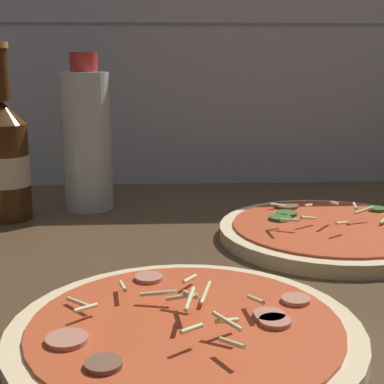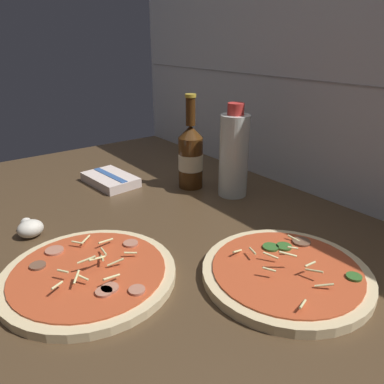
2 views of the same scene
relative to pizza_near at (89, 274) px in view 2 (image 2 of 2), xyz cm
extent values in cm
cube|color=#4C3823|center=(4.08, 14.22, -2.14)|extent=(160.00, 90.00, 2.50)
cube|color=silver|center=(4.08, 59.72, 26.61)|extent=(160.00, 1.00, 60.00)
cube|color=gray|center=(4.08, 59.17, 26.61)|extent=(156.80, 0.16, 0.30)
cylinder|color=beige|center=(0.00, -0.01, -0.14)|extent=(28.40, 28.40, 1.49)
cylinder|color=#C14C28|center=(0.00, -0.01, 0.75)|extent=(24.99, 24.99, 0.30)
cylinder|color=#B7755B|center=(-3.03, 9.37, 1.10)|extent=(2.68, 2.68, 0.40)
cylinder|color=#B7755B|center=(-8.90, -2.60, 1.10)|extent=(3.18, 3.18, 0.40)
cylinder|color=#B7755B|center=(7.08, -0.53, 1.10)|extent=(2.56, 2.56, 0.40)
cylinder|color=#B7755B|center=(6.79, 0.56, 1.10)|extent=(2.67, 2.67, 0.40)
cylinder|color=brown|center=(-5.86, -6.35, 1.10)|extent=(2.62, 2.62, 0.40)
cylinder|color=#B7755B|center=(9.66, 3.58, 1.10)|extent=(2.51, 2.51, 0.40)
cylinder|color=beige|center=(-5.26, 5.54, 1.90)|extent=(0.97, 3.10, 0.77)
cylinder|color=beige|center=(0.33, -0.23, 3.06)|extent=(1.10, 2.97, 0.96)
cylinder|color=beige|center=(-0.19, 2.58, 2.04)|extent=(2.72, 1.09, 1.03)
cylinder|color=beige|center=(2.95, -2.99, 2.43)|extent=(2.23, 1.93, 1.01)
cylinder|color=beige|center=(2.96, -5.95, 2.23)|extent=(1.72, 2.24, 0.74)
cylinder|color=beige|center=(0.28, -4.12, 2.48)|extent=(1.78, 1.42, 0.38)
cylinder|color=beige|center=(1.90, 3.96, 1.77)|extent=(1.30, 2.77, 1.20)
cylinder|color=beige|center=(3.05, -2.11, 2.06)|extent=(2.03, 1.42, 0.76)
cylinder|color=beige|center=(-8.77, 3.16, 1.47)|extent=(2.47, 2.59, 0.53)
cylinder|color=beige|center=(0.73, 7.36, 1.71)|extent=(1.51, 2.04, 0.48)
cylinder|color=beige|center=(5.82, 1.39, 2.17)|extent=(1.09, 3.13, 1.09)
cylinder|color=beige|center=(-2.16, 3.73, 1.91)|extent=(3.16, 0.85, 0.76)
cylinder|color=beige|center=(-7.96, 1.30, 1.82)|extent=(1.91, 1.68, 0.47)
cylinder|color=beige|center=(0.42, 1.47, 2.70)|extent=(1.16, 3.19, 1.14)
cylinder|color=beige|center=(19.22, 26.04, -0.07)|extent=(27.59, 27.59, 1.64)
cylinder|color=#C14C28|center=(19.22, 26.04, 0.90)|extent=(24.28, 24.28, 0.30)
cylinder|color=#336628|center=(13.39, 28.66, 1.25)|extent=(2.85, 2.85, 0.40)
cylinder|color=brown|center=(15.50, 34.61, 1.25)|extent=(3.28, 3.28, 0.40)
cylinder|color=#336628|center=(27.35, 32.36, 1.25)|extent=(2.44, 2.44, 0.40)
cylinder|color=#336628|center=(14.68, 30.73, 1.25)|extent=(2.79, 2.79, 0.40)
cylinder|color=beige|center=(19.38, 25.74, 3.90)|extent=(2.04, 2.67, 1.24)
cylinder|color=beige|center=(26.17, 26.21, 1.70)|extent=(2.24, 2.18, 1.01)
cylinder|color=beige|center=(17.25, 29.77, 2.58)|extent=(1.50, 1.62, 0.61)
cylinder|color=beige|center=(11.22, 22.55, 1.59)|extent=(1.18, 2.89, 1.30)
cylinder|color=beige|center=(23.67, 27.00, 2.56)|extent=(2.73, 1.18, 0.89)
cylinder|color=beige|center=(26.84, 20.31, 1.54)|extent=(1.61, 3.15, 1.22)
cylinder|color=beige|center=(19.19, 21.77, 2.50)|extent=(1.92, 1.53, 0.61)
cylinder|color=beige|center=(13.59, 23.84, 2.33)|extent=(2.26, 1.10, 0.45)
cylinder|color=beige|center=(14.17, 34.03, 1.54)|extent=(2.44, 1.05, 0.86)
cylinder|color=beige|center=(22.57, 27.40, 3.03)|extent=(0.71, 2.11, 0.55)
cylinder|color=beige|center=(16.19, 25.46, 2.13)|extent=(2.39, 1.71, 0.93)
cylinder|color=#47280F|center=(-23.03, 37.98, 5.76)|extent=(6.32, 6.32, 13.31)
cone|color=#47280F|center=(-23.03, 37.98, 13.97)|extent=(6.32, 6.32, 3.10)
cylinder|color=#47280F|center=(-23.03, 37.98, 18.97)|extent=(2.40, 2.40, 6.90)
cylinder|color=gold|center=(-23.03, 37.98, 22.82)|extent=(2.76, 2.76, 0.80)
cylinder|color=beige|center=(-23.03, 37.98, 6.03)|extent=(6.39, 6.39, 4.26)
cylinder|color=silver|center=(-12.49, 43.22, 9.15)|extent=(7.14, 7.14, 20.07)
cylinder|color=red|center=(-12.49, 43.22, 20.55)|extent=(3.92, 3.92, 2.74)
cylinder|color=white|center=(-22.45, -3.61, 0.87)|extent=(2.27, 2.27, 2.27)
ellipsoid|color=silver|center=(-20.43, -3.61, 0.87)|extent=(4.28, 5.04, 3.52)
cube|color=beige|center=(-37.66, 21.78, 0.31)|extent=(16.28, 11.11, 2.40)
cube|color=#335693|center=(-37.66, 21.78, 1.59)|extent=(14.75, 3.15, 0.16)
camera|label=1|loc=(-1.84, -42.86, 21.73)|focal=55.00mm
camera|label=2|loc=(51.25, -17.35, 36.06)|focal=35.00mm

